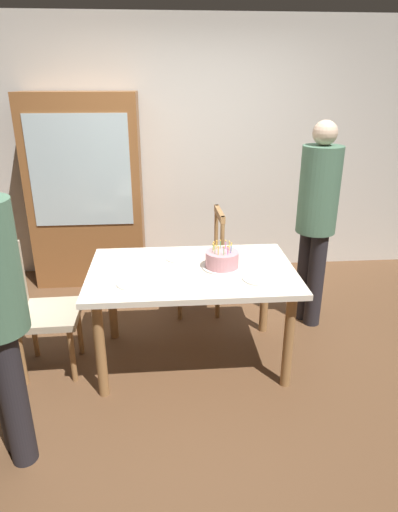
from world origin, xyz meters
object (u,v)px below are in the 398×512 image
chair_upholstered (34,305)px  china_cabinet (87,192)px  dining_table (192,282)px  plate_far_side (180,258)px  plate_near_celebrant (133,283)px  birthday_cake (222,260)px  person_guest (317,214)px  plate_near_guest (259,279)px  chair_spindle_back (200,264)px

chair_upholstered → china_cabinet: (0.16, 1.59, 0.42)m
dining_table → plate_far_side: plate_far_side is taller
plate_near_celebrant → plate_far_side: (0.33, 0.42, 0.00)m
dining_table → birthday_cake: bearing=2.3°
birthday_cake → person_guest: size_ratio=0.16×
chair_upholstered → plate_far_side: bearing=13.0°
plate_near_celebrant → plate_near_guest: same height
china_cabinet → birthday_cake: bearing=-52.9°
dining_table → plate_near_guest: (0.44, -0.21, 0.10)m
plate_near_celebrant → chair_spindle_back: 1.16m
plate_far_side → chair_upholstered: size_ratio=0.23×
chair_spindle_back → person_guest: person_guest is taller
birthday_cake → plate_far_side: (-0.29, 0.20, -0.05)m
plate_near_guest → china_cabinet: china_cabinet is taller
birthday_cake → plate_near_celebrant: 0.65m
plate_near_celebrant → person_guest: person_guest is taller
dining_table → chair_spindle_back: size_ratio=1.53×
china_cabinet → person_guest: bearing=-27.6°
plate_near_celebrant → plate_far_side: size_ratio=1.00×
plate_near_celebrant → plate_near_guest: (0.84, 0.00, 0.00)m
chair_upholstered → china_cabinet: china_cabinet is taller
plate_near_guest → birthday_cake: bearing=135.9°
chair_spindle_back → china_cabinet: bearing=144.4°
birthday_cake → chair_upholstered: chair_upholstered is taller
plate_near_guest → plate_far_side: bearing=140.8°
plate_near_celebrant → china_cabinet: size_ratio=0.12×
plate_far_side → plate_near_celebrant: bearing=-128.3°
plate_far_side → person_guest: size_ratio=0.13×
plate_far_side → chair_upholstered: 1.10m
plate_near_celebrant → chair_upholstered: 0.77m
dining_table → china_cabinet: 1.85m
birthday_cake → chair_upholstered: (-1.33, -0.04, -0.28)m
person_guest → dining_table: bearing=-154.4°
plate_near_guest → plate_near_celebrant: bearing=180.0°
plate_near_guest → chair_upholstered: bearing=173.6°
plate_near_celebrant → china_cabinet: bearing=107.6°
plate_near_celebrant → chair_spindle_back: bearing=62.1°
person_guest → plate_far_side: bearing=-165.3°
dining_table → plate_near_guest: 0.50m
chair_spindle_back → chair_upholstered: bearing=-146.7°
plate_far_side → person_guest: person_guest is taller
birthday_cake → person_guest: 0.99m
china_cabinet → chair_upholstered: bearing=-95.7°
china_cabinet → plate_far_side: bearing=-56.7°
dining_table → chair_upholstered: bearing=-178.3°
plate_near_guest → person_guest: 0.97m
chair_upholstered → birthday_cake: bearing=1.8°
plate_far_side → plate_near_guest: 0.66m
plate_near_celebrant → chair_spindle_back: chair_spindle_back is taller
birthday_cake → china_cabinet: (-1.17, 1.55, 0.14)m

